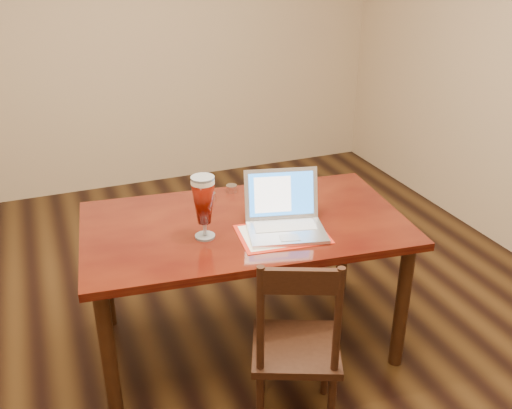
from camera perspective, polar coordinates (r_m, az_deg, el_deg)
name	(u,v)px	position (r m, az deg, el deg)	size (l,w,h in m)	color
ground	(221,356)	(3.14, -3.47, -14.85)	(5.00, 5.00, 0.00)	black
room_shell	(210,7)	(2.41, -4.62, 19.07)	(4.51, 5.01, 2.71)	tan
dining_table	(245,236)	(2.85, -1.11, -3.14)	(1.67, 1.06, 1.05)	#4F170A
dining_chair	(296,347)	(2.53, 4.05, -14.06)	(0.49, 0.48, 0.89)	black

